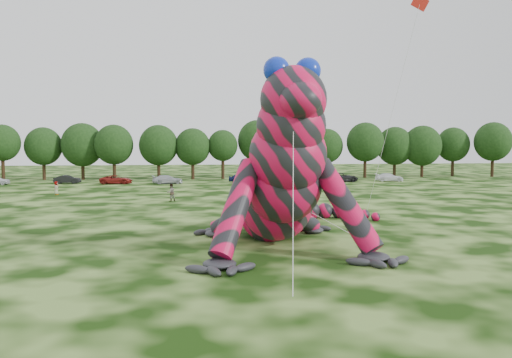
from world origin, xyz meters
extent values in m
plane|color=#16330A|center=(0.00, 0.00, 0.00)|extent=(240.00, 240.00, 0.00)
cube|color=red|center=(13.13, 6.33, 17.00)|extent=(1.61, 0.80, 1.17)
cylinder|color=silver|center=(11.83, 8.35, 8.50)|extent=(0.02, 0.02, 17.66)
cylinder|color=#382314|center=(10.53, 10.37, 0.12)|extent=(0.08, 0.08, 0.24)
imported|color=black|center=(-23.67, 49.69, 0.66)|extent=(4.05, 1.62, 1.31)
imported|color=maroon|center=(-16.00, 47.98, 0.68)|extent=(5.05, 2.58, 1.37)
imported|color=#B5B9BF|center=(-8.18, 47.37, 0.68)|extent=(4.95, 2.72, 1.36)
imported|color=#0F1944|center=(3.45, 49.27, 0.67)|extent=(4.03, 1.84, 1.34)
imported|color=silver|center=(8.47, 47.08, 0.63)|extent=(3.92, 1.64, 1.26)
imported|color=#242427|center=(19.91, 47.78, 0.74)|extent=(5.55, 2.94, 1.49)
imported|color=white|center=(28.05, 47.97, 0.66)|extent=(4.74, 2.37, 1.32)
imported|color=gray|center=(7.07, 19.92, 0.82)|extent=(1.37, 1.47, 1.65)
imported|color=gray|center=(11.32, 29.15, 0.94)|extent=(1.37, 1.33, 1.88)
imported|color=gray|center=(-20.79, 32.06, 0.82)|extent=(0.61, 0.85, 1.63)
imported|color=gray|center=(13.88, 31.53, 0.78)|extent=(0.45, 0.94, 1.55)
imported|color=gray|center=(-6.65, 23.22, 0.94)|extent=(1.12, 1.02, 1.88)
camera|label=1|loc=(-4.41, -30.90, 6.14)|focal=35.00mm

